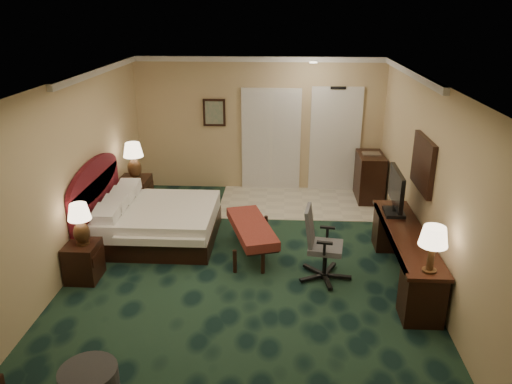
# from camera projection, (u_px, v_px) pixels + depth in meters

# --- Properties ---
(floor) EXTENTS (5.00, 7.50, 0.00)m
(floor) POSITION_uv_depth(u_px,v_px,m) (245.00, 278.00, 7.09)
(floor) COLOR black
(floor) RESTS_ON ground
(ceiling) EXTENTS (5.00, 7.50, 0.00)m
(ceiling) POSITION_uv_depth(u_px,v_px,m) (244.00, 86.00, 6.14)
(ceiling) COLOR silver
(ceiling) RESTS_ON wall_back
(wall_back) EXTENTS (5.00, 0.00, 2.70)m
(wall_back) POSITION_uv_depth(u_px,v_px,m) (259.00, 125.00, 10.12)
(wall_back) COLOR #CCB582
(wall_back) RESTS_ON ground
(wall_left) EXTENTS (0.00, 7.50, 2.70)m
(wall_left) POSITION_uv_depth(u_px,v_px,m) (61.00, 185.00, 6.74)
(wall_left) COLOR #CCB582
(wall_left) RESTS_ON ground
(wall_right) EXTENTS (0.00, 7.50, 2.70)m
(wall_right) POSITION_uv_depth(u_px,v_px,m) (436.00, 192.00, 6.48)
(wall_right) COLOR #CCB582
(wall_right) RESTS_ON ground
(crown_molding) EXTENTS (5.00, 7.50, 0.10)m
(crown_molding) POSITION_uv_depth(u_px,v_px,m) (244.00, 90.00, 6.15)
(crown_molding) COLOR silver
(crown_molding) RESTS_ON wall_back
(tile_patch) EXTENTS (3.20, 1.70, 0.01)m
(tile_patch) POSITION_uv_depth(u_px,v_px,m) (302.00, 203.00, 9.75)
(tile_patch) COLOR beige
(tile_patch) RESTS_ON ground
(headboard) EXTENTS (0.12, 2.00, 1.40)m
(headboard) POSITION_uv_depth(u_px,v_px,m) (97.00, 202.00, 7.90)
(headboard) COLOR #430D15
(headboard) RESTS_ON ground
(entry_door) EXTENTS (1.02, 0.06, 2.18)m
(entry_door) POSITION_uv_depth(u_px,v_px,m) (335.00, 141.00, 10.11)
(entry_door) COLOR silver
(entry_door) RESTS_ON ground
(closet_doors) EXTENTS (1.20, 0.06, 2.10)m
(closet_doors) POSITION_uv_depth(u_px,v_px,m) (271.00, 140.00, 10.17)
(closet_doors) COLOR #B9B5AD
(closet_doors) RESTS_ON ground
(wall_art) EXTENTS (0.45, 0.06, 0.55)m
(wall_art) POSITION_uv_depth(u_px,v_px,m) (214.00, 113.00, 10.04)
(wall_art) COLOR #4E715E
(wall_art) RESTS_ON wall_back
(wall_mirror) EXTENTS (0.05, 0.95, 0.75)m
(wall_mirror) POSITION_uv_depth(u_px,v_px,m) (423.00, 164.00, 6.97)
(wall_mirror) COLOR white
(wall_mirror) RESTS_ON wall_right
(bed) EXTENTS (1.81, 1.68, 0.57)m
(bed) POSITION_uv_depth(u_px,v_px,m) (160.00, 223.00, 8.15)
(bed) COLOR white
(bed) RESTS_ON ground
(nightstand_near) EXTENTS (0.43, 0.49, 0.54)m
(nightstand_near) POSITION_uv_depth(u_px,v_px,m) (83.00, 261.00, 6.98)
(nightstand_near) COLOR black
(nightstand_near) RESTS_ON ground
(nightstand_far) EXTENTS (0.53, 0.61, 0.67)m
(nightstand_far) POSITION_uv_depth(u_px,v_px,m) (135.00, 195.00, 9.22)
(nightstand_far) COLOR black
(nightstand_far) RESTS_ON ground
(lamp_near) EXTENTS (0.39, 0.39, 0.59)m
(lamp_near) POSITION_uv_depth(u_px,v_px,m) (81.00, 224.00, 6.79)
(lamp_near) COLOR black
(lamp_near) RESTS_ON nightstand_near
(lamp_far) EXTENTS (0.42, 0.42, 0.67)m
(lamp_far) POSITION_uv_depth(u_px,v_px,m) (134.00, 161.00, 8.97)
(lamp_far) COLOR black
(lamp_far) RESTS_ON nightstand_far
(bed_bench) EXTENTS (0.91, 1.54, 0.49)m
(bed_bench) POSITION_uv_depth(u_px,v_px,m) (252.00, 238.00, 7.72)
(bed_bench) COLOR maroon
(bed_bench) RESTS_ON ground
(desk) EXTENTS (0.53, 2.45, 0.71)m
(desk) POSITION_uv_depth(u_px,v_px,m) (404.00, 256.00, 6.95)
(desk) COLOR black
(desk) RESTS_ON ground
(tv) EXTENTS (0.09, 0.87, 0.68)m
(tv) POSITION_uv_depth(u_px,v_px,m) (396.00, 193.00, 7.33)
(tv) COLOR black
(tv) RESTS_ON desk
(desk_lamp) EXTENTS (0.38, 0.38, 0.58)m
(desk_lamp) POSITION_uv_depth(u_px,v_px,m) (432.00, 249.00, 5.74)
(desk_lamp) COLOR black
(desk_lamp) RESTS_ON desk
(desk_chair) EXTENTS (0.70, 0.66, 1.06)m
(desk_chair) POSITION_uv_depth(u_px,v_px,m) (326.00, 244.00, 6.90)
(desk_chair) COLOR #494751
(desk_chair) RESTS_ON ground
(minibar) EXTENTS (0.49, 0.87, 0.92)m
(minibar) POSITION_uv_depth(u_px,v_px,m) (369.00, 177.00, 9.80)
(minibar) COLOR black
(minibar) RESTS_ON ground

